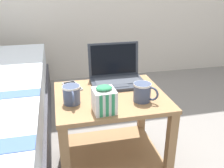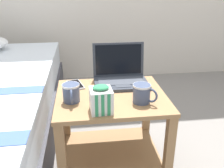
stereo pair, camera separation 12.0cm
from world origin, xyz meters
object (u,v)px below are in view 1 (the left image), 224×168
at_px(laptop, 117,75).
at_px(snack_bag, 104,100).
at_px(cell_phone, 72,86).
at_px(mug_front_right, 72,94).
at_px(mug_front_left, 143,91).

xyz_separation_m(laptop, snack_bag, (-0.15, -0.35, 0.02)).
relative_size(snack_bag, cell_phone, 0.83).
bearing_deg(mug_front_right, mug_front_left, -8.50).
height_order(mug_front_left, mug_front_right, mug_front_left).
bearing_deg(snack_bag, mug_front_left, 17.66).
bearing_deg(mug_front_left, laptop, 103.91).
bearing_deg(cell_phone, mug_front_right, -94.48).
bearing_deg(snack_bag, laptop, 67.07).
bearing_deg(mug_front_left, mug_front_right, 171.50).
bearing_deg(cell_phone, laptop, 3.14).
height_order(laptop, mug_front_right, laptop).
bearing_deg(laptop, mug_front_right, -142.26).
bearing_deg(snack_bag, mug_front_right, 139.53).
relative_size(mug_front_right, cell_phone, 0.80).
xyz_separation_m(laptop, mug_front_left, (0.07, -0.28, 0.01)).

